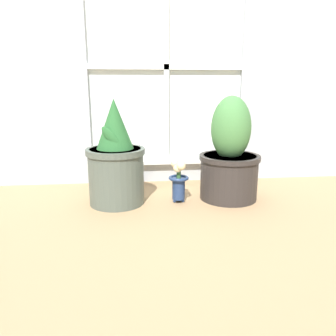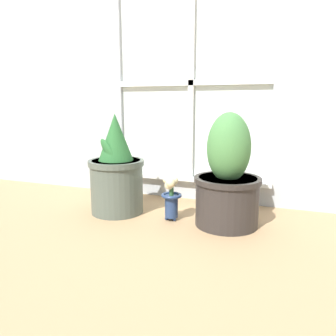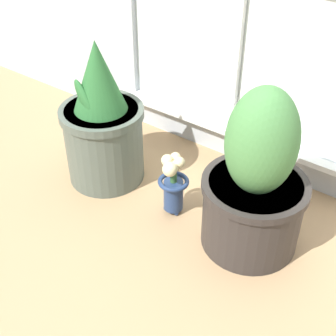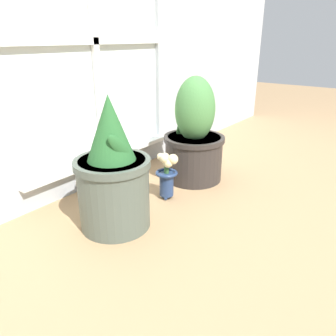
{
  "view_description": "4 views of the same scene",
  "coord_description": "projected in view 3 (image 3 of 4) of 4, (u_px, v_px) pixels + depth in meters",
  "views": [
    {
      "loc": [
        -0.23,
        -1.72,
        0.66
      ],
      "look_at": [
        -0.03,
        0.16,
        0.2
      ],
      "focal_mm": 35.0,
      "sensor_mm": 36.0,
      "label": 1
    },
    {
      "loc": [
        0.63,
        -1.58,
        0.66
      ],
      "look_at": [
        0.01,
        0.09,
        0.31
      ],
      "focal_mm": 35.0,
      "sensor_mm": 36.0,
      "label": 2
    },
    {
      "loc": [
        0.81,
        -1.0,
        1.24
      ],
      "look_at": [
        -0.01,
        0.12,
        0.19
      ],
      "focal_mm": 50.0,
      "sensor_mm": 36.0,
      "label": 3
    },
    {
      "loc": [
        -1.24,
        -0.87,
        0.82
      ],
      "look_at": [
        0.02,
        0.09,
        0.18
      ],
      "focal_mm": 35.0,
      "sensor_mm": 36.0,
      "label": 4
    }
  ],
  "objects": [
    {
      "name": "potted_plant_right",
      "position": [
        256.0,
        186.0,
        1.55
      ],
      "size": [
        0.36,
        0.36,
        0.62
      ],
      "color": "#2D2826",
      "rests_on": "ground_plane"
    },
    {
      "name": "potted_plant_left",
      "position": [
        103.0,
        125.0,
        1.86
      ],
      "size": [
        0.34,
        0.34,
        0.6
      ],
      "color": "#4C564C",
      "rests_on": "ground_plane"
    },
    {
      "name": "flower_vase",
      "position": [
        173.0,
        182.0,
        1.74
      ],
      "size": [
        0.12,
        0.12,
        0.26
      ],
      "color": "navy",
      "rests_on": "ground_plane"
    },
    {
      "name": "ground_plane",
      "position": [
        151.0,
        223.0,
        1.77
      ],
      "size": [
        10.0,
        10.0,
        0.0
      ],
      "primitive_type": "plane",
      "color": "tan"
    }
  ]
}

